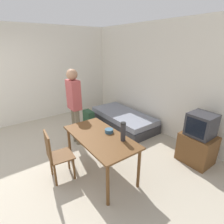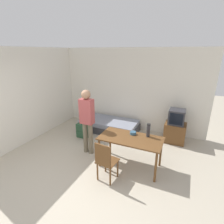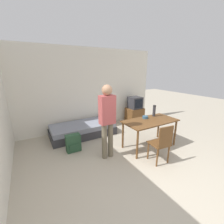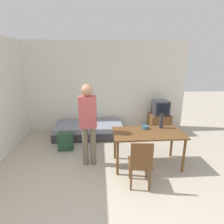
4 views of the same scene
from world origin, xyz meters
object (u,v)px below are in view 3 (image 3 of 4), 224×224
Objects in this scene: thermos_flask at (154,110)px; backpack at (73,143)px; dining_table at (150,123)px; wooden_chair at (162,143)px; daybed at (83,129)px; tv at (135,111)px; mate_bowl at (145,117)px; person_standing at (107,117)px.

backpack is (-2.17, 0.55, -0.69)m from thermos_flask.
thermos_flask is at bearing 33.14° from dining_table.
backpack is at bearing 136.41° from wooden_chair.
backpack is (-0.54, -0.81, 0.04)m from daybed.
tv is at bearing 71.43° from thermos_flask.
wooden_chair is (-0.30, -0.69, -0.16)m from dining_table.
mate_bowl reaches higher than daybed.
daybed is 2.25m from thermos_flask.
dining_table is 0.76m from wooden_chair.
tv reaches higher than backpack.
daybed is at bearing 129.26° from dining_table.
thermos_flask is (0.64, 0.91, 0.42)m from wooden_chair.
thermos_flask reaches higher than tv.
wooden_chair is at bearing -125.12° from thermos_flask.
person_standing reaches higher than backpack.
dining_table is 1.58× the size of wooden_chair.
wooden_chair is 0.52× the size of person_standing.
person_standing reaches higher than mate_bowl.
person_standing is 1.55m from thermos_flask.
tv is 6.90× the size of mate_bowl.
tv is at bearing 60.69° from mate_bowl.
mate_bowl is (-0.01, 0.19, 0.12)m from dining_table.
person_standing is (-2.03, -1.57, 0.55)m from tv.
tv is (2.12, 0.10, 0.27)m from daybed.
thermos_flask is 2.34m from backpack.
dining_table reaches higher than daybed.
daybed is 1.69m from person_standing.
mate_bowl is at bearing 92.39° from dining_table.
person_standing is 11.68× the size of mate_bowl.
mate_bowl is (-0.84, -1.49, 0.32)m from tv.
person_standing reaches higher than daybed.
dining_table is at bearing -87.61° from mate_bowl.
thermos_flask is 0.37m from mate_bowl.
dining_table is at bearing -22.86° from backpack.
wooden_chair is (-1.13, -2.37, 0.04)m from tv.
thermos_flask is (-0.49, -1.46, 0.46)m from tv.
wooden_chair is at bearing -43.59° from backpack.
tv is 0.59× the size of person_standing.
thermos_flask reaches higher than mate_bowl.
wooden_chair is 6.13× the size of mate_bowl.
daybed is 1.15× the size of person_standing.
mate_bowl is 1.99m from backpack.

